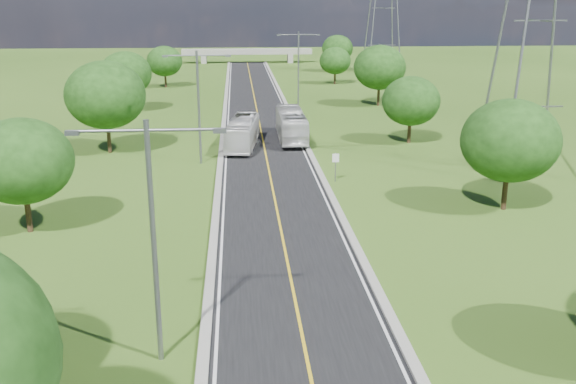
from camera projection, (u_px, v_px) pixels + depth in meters
name	position (u px, v px, depth m)	size (l,w,h in m)	color
ground	(261.00, 130.00, 72.77)	(260.00, 260.00, 0.00)	#314F16
road	(259.00, 120.00, 78.49)	(8.00, 150.00, 0.06)	black
curb_left	(224.00, 120.00, 78.14)	(0.50, 150.00, 0.22)	gray
curb_right	(293.00, 119.00, 78.79)	(0.50, 150.00, 0.22)	gray
speed_limit_sign	(336.00, 163.00, 51.69)	(0.55, 0.09, 2.40)	slate
overpass	(247.00, 52.00, 148.42)	(30.00, 3.00, 3.20)	gray
streetlight_near_left	(152.00, 223.00, 24.79)	(5.90, 0.25, 10.00)	slate
streetlight_mid_left	(198.00, 98.00, 56.28)	(5.90, 0.25, 10.00)	slate
streetlight_far_right	(298.00, 62.00, 88.69)	(5.90, 0.25, 10.00)	slate
power_tower_near	(543.00, 2.00, 51.32)	(9.00, 6.40, 28.00)	slate
power_tower_far	(384.00, 0.00, 123.20)	(9.00, 6.40, 28.00)	slate
tree_lb	(22.00, 161.00, 39.67)	(6.30, 6.30, 7.33)	black
tree_lc	(105.00, 95.00, 60.47)	(7.56, 7.56, 8.79)	black
tree_ld	(126.00, 74.00, 83.40)	(6.72, 6.72, 7.82)	black
tree_le	(164.00, 61.00, 106.68)	(5.88, 5.88, 6.84)	black
tree_rb	(510.00, 141.00, 43.93)	(6.72, 6.72, 7.82)	black
tree_rc	(411.00, 101.00, 65.03)	(5.88, 5.88, 6.84)	black
tree_rd	(380.00, 67.00, 87.82)	(7.14, 7.14, 8.30)	black
tree_re	(335.00, 61.00, 110.89)	(5.46, 5.46, 6.35)	black
tree_rf	(337.00, 48.00, 130.07)	(6.30, 6.30, 7.33)	black
bus_outbound	(291.00, 125.00, 67.08)	(2.64, 11.28, 3.14)	silver
bus_inbound	(243.00, 132.00, 63.87)	(2.45, 10.46, 2.91)	silver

